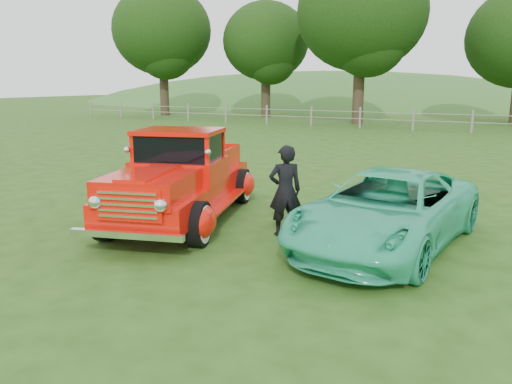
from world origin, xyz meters
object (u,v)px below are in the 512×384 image
at_px(tree_near_west, 362,12).
at_px(teal_sedan, 387,210).
at_px(tree_mid_west, 266,42).
at_px(man, 285,191).
at_px(red_pickup, 182,180).
at_px(tree_far_west, 162,31).

xyz_separation_m(tree_near_west, teal_sedan, (7.22, -23.68, -6.18)).
xyz_separation_m(tree_mid_west, man, (13.48, -26.85, -4.75)).
bearing_deg(red_pickup, tree_far_west, 112.36).
relative_size(tree_far_west, red_pickup, 1.88).
bearing_deg(red_pickup, man, -15.88).
height_order(red_pickup, teal_sedan, red_pickup).
distance_m(tree_mid_west, teal_sedan, 31.11).
bearing_deg(red_pickup, teal_sedan, -13.23).
height_order(teal_sedan, man, man).
bearing_deg(teal_sedan, tree_far_west, 141.32).
height_order(tree_mid_west, tree_near_west, tree_near_west).
distance_m(red_pickup, man, 2.20).
height_order(tree_far_west, tree_mid_west, tree_far_west).
distance_m(tree_mid_west, tree_near_west, 8.63).
xyz_separation_m(tree_mid_west, red_pickup, (11.28, -26.83, -4.75)).
bearing_deg(tree_mid_west, red_pickup, -67.20).
bearing_deg(tree_near_west, tree_mid_west, 159.44).
bearing_deg(tree_mid_west, man, -63.34).
distance_m(tree_far_west, tree_near_west, 16.03).
bearing_deg(tree_mid_west, teal_sedan, -60.30).
relative_size(tree_mid_west, tree_near_west, 0.81).
bearing_deg(man, teal_sedan, 147.13).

